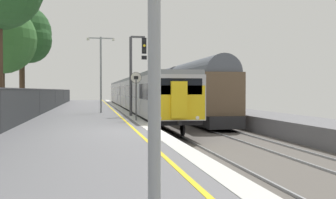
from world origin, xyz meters
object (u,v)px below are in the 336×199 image
commuter_train_at_platform (135,94)px  platform_lamp_mid (101,68)px  freight_train_adjacent_track (166,90)px  background_tree_right (3,42)px  speed_limit_sign (136,90)px  background_tree_left (24,36)px  signal_gantry (135,66)px

commuter_train_at_platform → platform_lamp_mid: platform_lamp_mid is taller
commuter_train_at_platform → freight_train_adjacent_track: bearing=51.5°
freight_train_adjacent_track → background_tree_right: (-13.84, -17.27, 3.09)m
background_tree_right → speed_limit_sign: bearing=-37.5°
commuter_train_at_platform → background_tree_right: bearing=-128.8°
freight_train_adjacent_track → platform_lamp_mid: size_ratio=7.78×
freight_train_adjacent_track → speed_limit_sign: bearing=-104.0°
background_tree_left → platform_lamp_mid: bearing=-25.2°
platform_lamp_mid → background_tree_right: bearing=-162.3°
signal_gantry → background_tree_left: bearing=138.9°
freight_train_adjacent_track → signal_gantry: size_ratio=8.42×
signal_gantry → platform_lamp_mid: bearing=116.7°
freight_train_adjacent_track → background_tree_left: background_tree_left is taller
commuter_train_at_platform → background_tree_left: 12.75m
freight_train_adjacent_track → platform_lamp_mid: platform_lamp_mid is taller
freight_train_adjacent_track → background_tree_left: size_ratio=5.20×
signal_gantry → background_tree_right: background_tree_right is taller
signal_gantry → platform_lamp_mid: (-2.05, 4.08, 0.08)m
freight_train_adjacent_track → signal_gantry: signal_gantry is taller
commuter_train_at_platform → signal_gantry: (-1.48, -14.31, 1.90)m
platform_lamp_mid → commuter_train_at_platform: bearing=71.0°
speed_limit_sign → background_tree_right: background_tree_right is taller
freight_train_adjacent_track → signal_gantry: bearing=-105.8°
commuter_train_at_platform → freight_train_adjacent_track: 6.44m
commuter_train_at_platform → platform_lamp_mid: 11.00m
background_tree_left → commuter_train_at_platform: bearing=39.2°
signal_gantry → speed_limit_sign: size_ratio=1.95×
background_tree_left → background_tree_right: background_tree_left is taller
speed_limit_sign → background_tree_left: background_tree_left is taller
platform_lamp_mid → speed_limit_sign: bearing=-78.3°
platform_lamp_mid → background_tree_left: background_tree_left is taller
freight_train_adjacent_track → platform_lamp_mid: (-7.53, -15.26, 1.56)m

